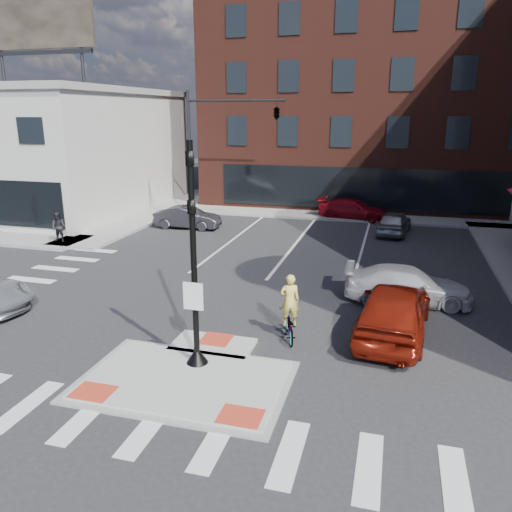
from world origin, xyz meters
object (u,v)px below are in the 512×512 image
(red_sedan, at_px, (394,310))
(cyclist, at_px, (289,317))
(bg_car_silver, at_px, (394,223))
(bg_car_red, at_px, (353,209))
(white_pickup, at_px, (408,285))
(bg_car_dark, at_px, (187,218))
(pedestrian_a, at_px, (58,227))

(red_sedan, height_order, cyclist, cyclist)
(bg_car_silver, relative_size, bg_car_red, 0.86)
(white_pickup, height_order, bg_car_red, bg_car_red)
(bg_car_red, bearing_deg, red_sedan, -162.33)
(red_sedan, distance_m, bg_car_dark, 17.25)
(white_pickup, height_order, bg_car_silver, bg_car_silver)
(cyclist, bearing_deg, white_pickup, -148.19)
(pedestrian_a, bearing_deg, bg_car_silver, 18.93)
(bg_car_dark, height_order, pedestrian_a, pedestrian_a)
(white_pickup, xyz_separation_m, bg_car_silver, (-0.60, 10.96, 0.00))
(white_pickup, xyz_separation_m, bg_car_red, (-3.23, 14.50, 0.00))
(red_sedan, bearing_deg, bg_car_dark, -39.46)
(bg_car_dark, bearing_deg, pedestrian_a, 135.33)
(bg_car_red, bearing_deg, bg_car_dark, 128.41)
(white_pickup, xyz_separation_m, cyclist, (-3.53, -4.20, 0.04))
(bg_car_silver, bearing_deg, bg_car_dark, 16.68)
(bg_car_silver, bearing_deg, red_sedan, 98.71)
(bg_car_red, xyz_separation_m, cyclist, (-0.31, -18.70, 0.04))
(bg_car_red, relative_size, cyclist, 2.18)
(red_sedan, xyz_separation_m, bg_car_red, (-2.77, 17.59, -0.20))
(bg_car_red, bearing_deg, pedestrian_a, 135.50)
(white_pickup, xyz_separation_m, pedestrian_a, (-17.60, 3.76, 0.28))
(bg_car_silver, bearing_deg, pedestrian_a, 31.09)
(bg_car_dark, height_order, bg_car_silver, bg_car_silver)
(red_sedan, relative_size, cyclist, 2.42)
(red_sedan, relative_size, bg_car_red, 1.11)
(bg_car_silver, bearing_deg, cyclist, 87.17)
(bg_car_silver, relative_size, cyclist, 1.87)
(red_sedan, distance_m, pedestrian_a, 18.46)
(bg_car_dark, bearing_deg, white_pickup, -127.86)
(white_pickup, bearing_deg, cyclist, 136.82)
(bg_car_red, bearing_deg, white_pickup, -158.73)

